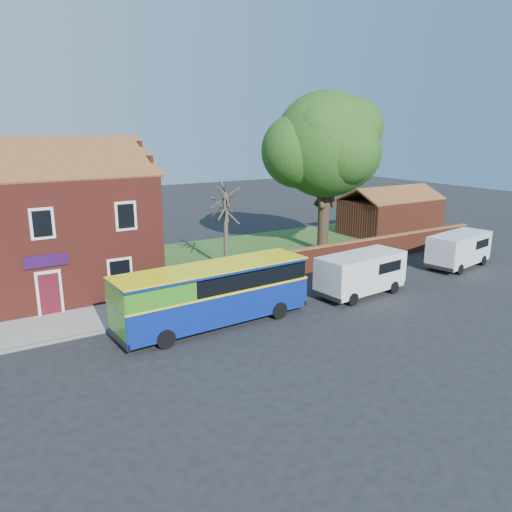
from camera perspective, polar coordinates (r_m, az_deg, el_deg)
ground at (r=22.22m, az=-0.42°, el=-9.32°), size 120.00×120.00×0.00m
pavement at (r=25.04m, az=-21.60°, el=-7.44°), size 18.00×3.50×0.12m
kerb at (r=23.43m, az=-20.80°, el=-8.84°), size 18.00×0.15×0.14m
grass_strip at (r=39.48m, az=5.90°, el=1.24°), size 26.00×12.00×0.04m
shop_building at (r=29.63m, az=-24.30°, el=2.35°), size 12.30×8.13×10.50m
boundary_wall at (r=34.87m, az=11.94°, el=0.58°), size 22.00×0.38×1.60m
outbuilding at (r=45.14m, az=15.09°, el=4.53°), size 8.20×5.06×4.17m
bus at (r=22.99m, az=-5.51°, el=-4.24°), size 9.43×2.84×2.84m
van_near at (r=27.98m, az=11.90°, el=-1.81°), size 5.40×2.56×2.30m
van_far at (r=35.55m, az=22.18°, el=0.81°), size 5.37×2.91×2.23m
large_tree at (r=36.90m, az=7.89°, el=12.13°), size 9.50×7.51×11.58m
bare_tree at (r=32.08m, az=-3.48°, el=3.36°), size 2.06×2.46×5.50m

